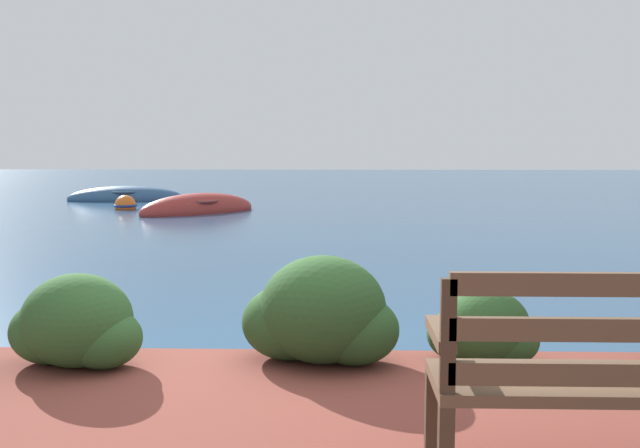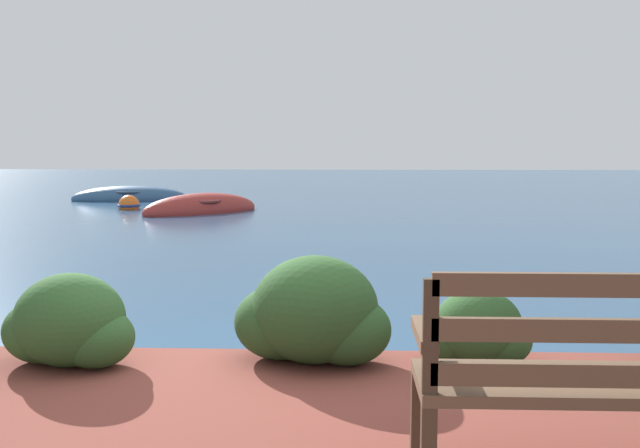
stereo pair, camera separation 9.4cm
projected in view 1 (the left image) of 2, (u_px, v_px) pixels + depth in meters
The scene contains 8 objects.
ground_plane at pixel (298, 380), 4.92m from camera, with size 80.00×80.00×0.00m.
park_bench at pixel (589, 373), 2.89m from camera, with size 1.27×0.48×0.93m.
hedge_clump_left at pixel (76, 326), 4.52m from camera, with size 0.88×0.63×0.60m.
hedge_clump_centre at pixel (321, 316), 4.60m from camera, with size 1.02×0.74×0.70m.
hedge_clump_right at pixel (483, 331), 4.59m from camera, with size 0.71×0.51×0.48m.
rowboat_nearest at pixel (198, 210), 16.85m from camera, with size 2.90×2.85×0.81m.
rowboat_mid at pixel (126, 198), 20.44m from camera, with size 3.41×1.66×0.73m.
mooring_buoy at pixel (125, 206), 17.74m from camera, with size 0.58×0.58×0.52m.
Camera 1 is at (0.28, -4.76, 1.63)m, focal length 40.00 mm.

